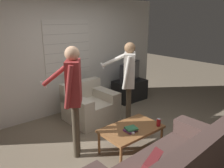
% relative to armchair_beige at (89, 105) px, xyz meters
% --- Properties ---
extents(ground_plane, '(16.00, 16.00, 0.00)m').
position_rel_armchair_beige_xyz_m(ground_plane, '(-0.04, -1.31, -0.31)').
color(ground_plane, '#7F705B').
extents(wall_back, '(5.20, 0.08, 2.55)m').
position_rel_armchair_beige_xyz_m(wall_back, '(-0.04, 0.72, 0.97)').
color(wall_back, silver).
rests_on(wall_back, ground_plane).
extents(armchair_beige, '(1.00, 0.93, 0.79)m').
position_rel_armchair_beige_xyz_m(armchair_beige, '(0.00, 0.00, 0.00)').
color(armchair_beige, beige).
rests_on(armchair_beige, ground_plane).
extents(coffee_table, '(0.98, 0.61, 0.41)m').
position_rel_armchair_beige_xyz_m(coffee_table, '(-0.14, -1.42, 0.06)').
color(coffee_table, brown).
rests_on(coffee_table, ground_plane).
extents(tv_stand, '(0.84, 0.54, 0.53)m').
position_rel_armchair_beige_xyz_m(tv_stand, '(1.48, 0.30, -0.05)').
color(tv_stand, black).
rests_on(tv_stand, ground_plane).
extents(tv, '(0.87, 0.54, 0.49)m').
position_rel_armchair_beige_xyz_m(tv, '(1.48, 0.31, 0.46)').
color(tv, '#2D2D33').
rests_on(tv, tv_stand).
extents(person_left_standing, '(0.52, 0.71, 1.73)m').
position_rel_armchair_beige_xyz_m(person_left_standing, '(-0.88, -0.94, 0.77)').
color(person_left_standing, '#4C4233').
rests_on(person_left_standing, ground_plane).
extents(person_right_standing, '(0.49, 0.80, 1.68)m').
position_rel_armchair_beige_xyz_m(person_right_standing, '(0.41, -0.75, 0.75)').
color(person_right_standing, '#4C4233').
rests_on(person_right_standing, ground_plane).
extents(book_stack, '(0.21, 0.19, 0.06)m').
position_rel_armchair_beige_xyz_m(book_stack, '(-0.22, -1.49, 0.13)').
color(book_stack, '#75387F').
rests_on(book_stack, coffee_table).
extents(soda_can, '(0.07, 0.07, 0.13)m').
position_rel_armchair_beige_xyz_m(soda_can, '(0.25, -1.65, 0.16)').
color(soda_can, red).
rests_on(soda_can, coffee_table).
extents(spare_remote, '(0.05, 0.13, 0.02)m').
position_rel_armchair_beige_xyz_m(spare_remote, '(-0.26, -1.54, 0.11)').
color(spare_remote, white).
rests_on(spare_remote, coffee_table).
extents(floor_fan, '(0.29, 0.20, 0.36)m').
position_rel_armchair_beige_xyz_m(floor_fan, '(0.67, 0.11, -0.15)').
color(floor_fan, '#A8A8AD').
rests_on(floor_fan, ground_plane).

